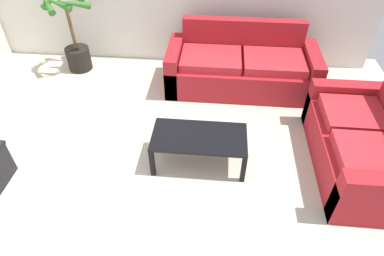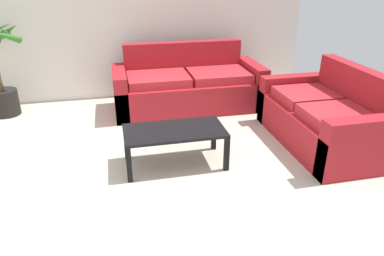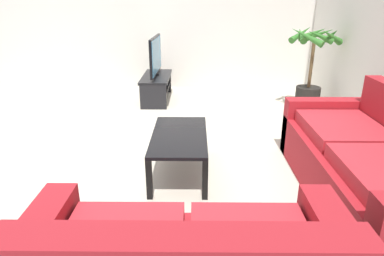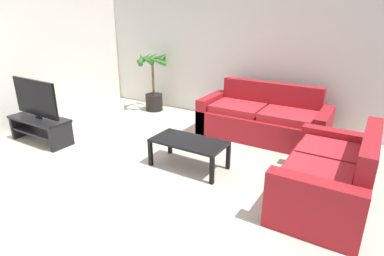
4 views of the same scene
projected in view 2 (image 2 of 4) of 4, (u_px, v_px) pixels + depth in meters
ground_plane at (134, 207)px, 3.13m from camera, size 6.60×6.60×0.00m
wall_back at (112, 9)px, 5.22m from camera, size 6.00×0.06×2.70m
couch_main at (188, 87)px, 5.22m from camera, size 2.13×0.90×0.90m
couch_loveseat at (324, 119)px, 4.15m from camera, size 0.90×1.65×0.90m
coffee_table at (174, 134)px, 3.67m from camera, size 1.03×0.53×0.40m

